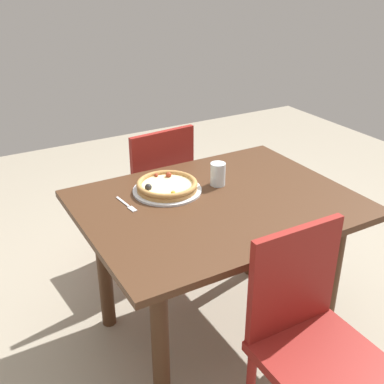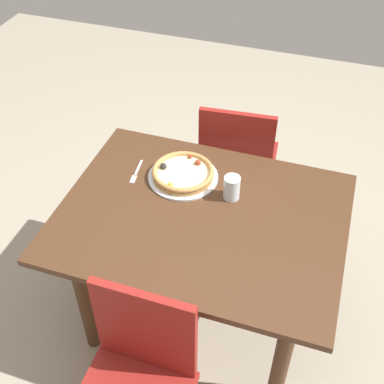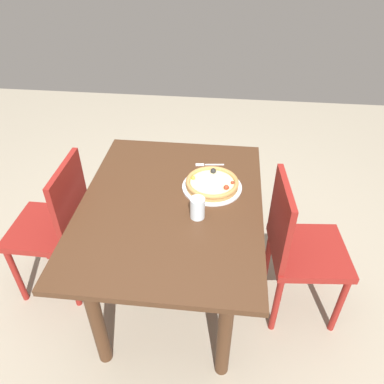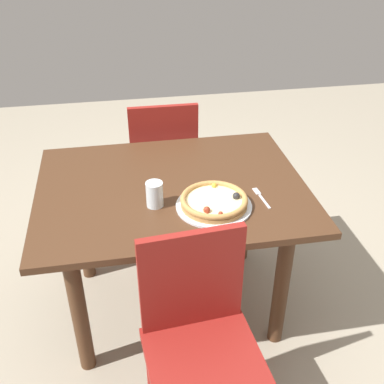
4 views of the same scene
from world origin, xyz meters
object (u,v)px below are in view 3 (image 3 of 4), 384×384
at_px(chair_near, 298,246).
at_px(drinking_glass, 197,208).
at_px(chair_far, 56,224).
at_px(plate, 212,187).
at_px(dining_table, 172,221).
at_px(pizza, 212,183).
at_px(fork, 207,165).

distance_m(chair_near, drinking_glass, 0.62).
relative_size(chair_far, plate, 2.80).
distance_m(dining_table, drinking_glass, 0.24).
bearing_deg(chair_far, dining_table, -92.51).
relative_size(plate, pizza, 1.13).
height_order(chair_far, fork, chair_far).
bearing_deg(chair_near, drinking_glass, -84.96).
bearing_deg(drinking_glass, chair_far, 81.38).
height_order(dining_table, chair_near, chair_near).
height_order(dining_table, drinking_glass, drinking_glass).
relative_size(chair_near, plate, 2.80).
bearing_deg(fork, plate, 94.62).
relative_size(dining_table, drinking_glass, 10.94).
xyz_separation_m(pizza, fork, (0.21, 0.04, -0.03)).
relative_size(dining_table, chair_far, 1.34).
relative_size(chair_near, chair_far, 1.00).
xyz_separation_m(plate, pizza, (0.00, -0.00, 0.03)).
relative_size(dining_table, pizza, 4.26).
bearing_deg(drinking_glass, chair_near, -79.97).
bearing_deg(pizza, fork, 11.09).
xyz_separation_m(dining_table, drinking_glass, (-0.09, -0.14, 0.18)).
distance_m(dining_table, chair_near, 0.69).
bearing_deg(fork, pizza, 94.78).
bearing_deg(dining_table, chair_far, 87.10).
distance_m(chair_near, fork, 0.68).
height_order(pizza, drinking_glass, drinking_glass).
distance_m(chair_near, pizza, 0.57).
xyz_separation_m(pizza, drinking_glass, (-0.24, 0.06, 0.02)).
distance_m(pizza, fork, 0.22).
xyz_separation_m(chair_far, drinking_glass, (-0.12, -0.82, 0.30)).
height_order(chair_near, pizza, chair_near).
height_order(plate, drinking_glass, drinking_glass).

